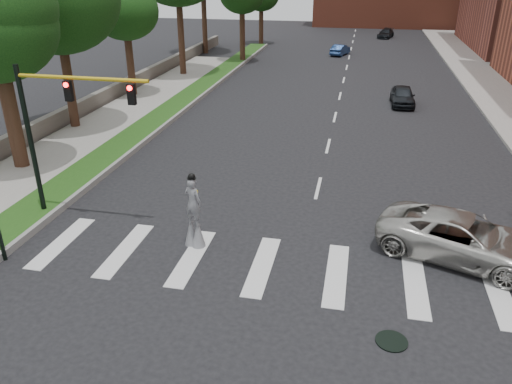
# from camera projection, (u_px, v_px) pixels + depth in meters

# --- Properties ---
(ground_plane) EXTENTS (160.00, 160.00, 0.00)m
(ground_plane) POSITION_uv_depth(u_px,v_px,m) (295.00, 287.00, 16.24)
(ground_plane) COLOR black
(ground_plane) RESTS_ON ground
(grass_median) EXTENTS (2.00, 60.00, 0.25)m
(grass_median) POSITION_uv_depth(u_px,v_px,m) (175.00, 106.00, 36.11)
(grass_median) COLOR #1C4413
(grass_median) RESTS_ON ground
(median_curb) EXTENTS (0.20, 60.00, 0.28)m
(median_curb) POSITION_uv_depth(u_px,v_px,m) (189.00, 107.00, 35.90)
(median_curb) COLOR gray
(median_curb) RESTS_ON ground
(sidewalk_left) EXTENTS (4.00, 60.00, 0.18)m
(sidewalk_left) POSITION_uv_depth(u_px,v_px,m) (62.00, 150.00, 27.80)
(sidewalk_left) COLOR gray
(sidewalk_left) RESTS_ON ground
(stone_wall) EXTENTS (0.50, 56.00, 1.10)m
(stone_wall) POSITION_uv_depth(u_px,v_px,m) (117.00, 90.00, 38.73)
(stone_wall) COLOR #5E5951
(stone_wall) RESTS_ON ground
(manhole) EXTENTS (0.90, 0.90, 0.04)m
(manhole) POSITION_uv_depth(u_px,v_px,m) (392.00, 341.00, 13.90)
(manhole) COLOR black
(manhole) RESTS_ON ground
(traffic_signal) EXTENTS (5.30, 0.23, 6.20)m
(traffic_signal) POSITION_uv_depth(u_px,v_px,m) (55.00, 120.00, 19.00)
(traffic_signal) COLOR black
(traffic_signal) RESTS_ON ground
(stilt_performer) EXTENTS (0.82, 0.64, 2.91)m
(stilt_performer) POSITION_uv_depth(u_px,v_px,m) (194.00, 217.00, 18.15)
(stilt_performer) COLOR #362015
(stilt_performer) RESTS_ON ground
(suv_crossing) EXTENTS (6.38, 4.52, 1.62)m
(suv_crossing) POSITION_uv_depth(u_px,v_px,m) (462.00, 238.00, 17.54)
(suv_crossing) COLOR #B2B0A8
(suv_crossing) RESTS_ON ground
(car_near) EXTENTS (1.73, 4.08, 1.38)m
(car_near) POSITION_uv_depth(u_px,v_px,m) (403.00, 96.00, 36.58)
(car_near) COLOR black
(car_near) RESTS_ON ground
(car_mid) EXTENTS (2.21, 3.80, 1.18)m
(car_mid) POSITION_uv_depth(u_px,v_px,m) (340.00, 50.00, 56.31)
(car_mid) COLOR navy
(car_mid) RESTS_ON ground
(car_far) EXTENTS (2.61, 4.37, 1.18)m
(car_far) POSITION_uv_depth(u_px,v_px,m) (386.00, 33.00, 69.08)
(car_far) COLOR black
(car_far) RESTS_ON ground
(tree_3) EXTENTS (4.96, 4.96, 8.46)m
(tree_3) POSITION_uv_depth(u_px,v_px,m) (125.00, 12.00, 36.61)
(tree_3) COLOR #362015
(tree_3) RESTS_ON ground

